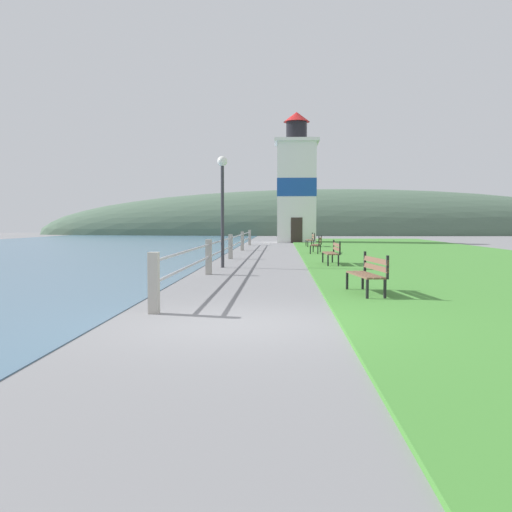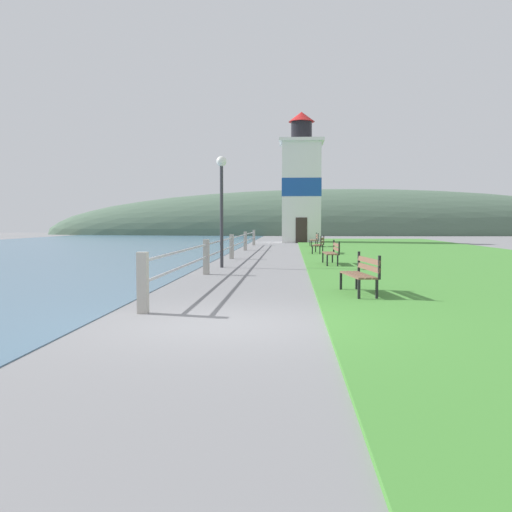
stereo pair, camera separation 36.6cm
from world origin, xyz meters
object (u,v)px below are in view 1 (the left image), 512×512
object	(u,v)px
park_bench_near	(369,272)
park_bench_by_lighthouse	(311,239)
lamp_post	(222,191)
park_bench_far	(317,244)
park_bench_midway	(333,251)
lighthouse	(296,186)

from	to	relation	value
park_bench_near	park_bench_by_lighthouse	distance (m)	24.62
park_bench_by_lighthouse	lamp_post	bearing A→B (deg)	75.34
park_bench_near	park_bench_far	bearing A→B (deg)	-97.61
park_bench_midway	park_bench_by_lighthouse	world-z (taller)	same
park_bench_near	lamp_post	distance (m)	9.02
park_bench_midway	park_bench_by_lighthouse	size ratio (longest dim) A/B	1.03
park_bench_by_lighthouse	lighthouse	world-z (taller)	lighthouse
park_bench_by_lighthouse	lighthouse	size ratio (longest dim) A/B	0.17
lighthouse	park_bench_far	bearing A→B (deg)	-87.94
park_bench_far	park_bench_midway	bearing A→B (deg)	98.31
lamp_post	park_bench_near	bearing A→B (deg)	-62.68
lighthouse	lamp_post	bearing A→B (deg)	-97.19
park_bench_far	lighthouse	world-z (taller)	lighthouse
park_bench_near	park_bench_far	distance (m)	16.50
park_bench_far	lighthouse	size ratio (longest dim) A/B	0.18
park_bench_near	lamp_post	size ratio (longest dim) A/B	0.44
park_bench_near	lighthouse	xyz separation A→B (m)	(-0.72, 33.89, 4.05)
park_bench_near	park_bench_far	size ratio (longest dim) A/B	0.92
park_bench_near	park_bench_far	world-z (taller)	same
park_bench_near	park_bench_midway	distance (m)	8.77
park_bench_far	lamp_post	world-z (taller)	lamp_post
park_bench_midway	park_bench_far	world-z (taller)	same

